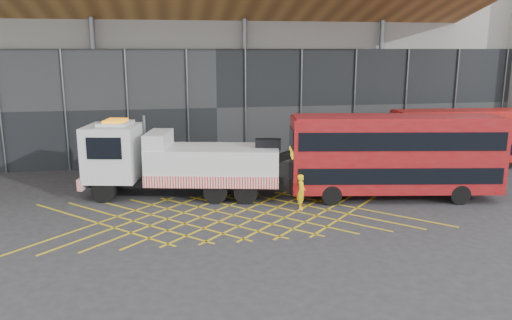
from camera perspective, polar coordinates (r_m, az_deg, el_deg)
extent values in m
plane|color=#252527|center=(24.52, -6.33, -6.51)|extent=(120.00, 120.00, 0.00)
cube|color=gold|center=(24.70, -17.59, -6.88)|extent=(7.16, 7.16, 0.01)
cube|color=gold|center=(24.70, -17.59, -6.88)|extent=(7.16, 7.16, 0.01)
cube|color=gold|center=(24.54, -13.86, -6.78)|extent=(7.16, 7.16, 0.01)
cube|color=gold|center=(24.54, -13.86, -6.78)|extent=(7.16, 7.16, 0.01)
cube|color=gold|center=(24.47, -10.10, -6.65)|extent=(7.16, 7.16, 0.01)
cube|color=gold|center=(24.47, -10.10, -6.65)|extent=(7.16, 7.16, 0.01)
cube|color=gold|center=(24.52, -6.33, -6.49)|extent=(7.16, 7.16, 0.01)
cube|color=gold|center=(24.52, -6.33, -6.49)|extent=(7.16, 7.16, 0.01)
cube|color=gold|center=(24.66, -2.60, -6.31)|extent=(7.16, 7.16, 0.01)
cube|color=gold|center=(24.66, -2.60, -6.31)|extent=(7.16, 7.16, 0.01)
cube|color=gold|center=(24.91, 1.07, -6.11)|extent=(7.16, 7.16, 0.01)
cube|color=gold|center=(24.91, 1.07, -6.11)|extent=(7.16, 7.16, 0.01)
cube|color=gold|center=(25.26, 4.65, -5.88)|extent=(7.16, 7.16, 0.01)
cube|color=gold|center=(25.26, 4.65, -5.88)|extent=(7.16, 7.16, 0.01)
cube|color=gold|center=(25.70, 8.12, -5.64)|extent=(7.16, 7.16, 0.01)
cube|color=gold|center=(25.70, 8.12, -5.64)|extent=(7.16, 7.16, 0.01)
cube|color=gold|center=(26.23, 11.46, -5.39)|extent=(7.16, 7.16, 0.01)
cube|color=gold|center=(26.23, 11.46, -5.39)|extent=(7.16, 7.16, 0.01)
cube|color=gray|center=(42.29, -5.71, 13.88)|extent=(55.00, 14.00, 18.00)
cube|color=black|center=(35.24, -4.57, 6.03)|extent=(55.00, 0.80, 8.00)
cylinder|color=#595B60|center=(35.07, -17.78, 7.09)|extent=(0.36, 0.36, 10.00)
cylinder|color=#595B60|center=(35.19, -1.29, 7.70)|extent=(0.36, 0.36, 10.00)
cylinder|color=#595B60|center=(38.04, 13.90, 7.70)|extent=(0.36, 0.36, 10.00)
cube|color=black|center=(27.78, -8.13, -2.55)|extent=(10.86, 3.39, 0.40)
cube|color=silver|center=(28.33, -16.00, 0.83)|extent=(3.28, 3.37, 2.97)
cube|color=black|center=(28.70, -18.72, 1.85)|extent=(0.58, 2.47, 1.26)
cube|color=red|center=(29.12, -18.51, -2.02)|extent=(0.90, 2.97, 0.63)
cube|color=orange|center=(27.98, -15.77, 4.34)|extent=(1.29, 1.56, 0.14)
cube|color=silver|center=(27.28, -4.89, -0.39)|extent=(7.53, 4.28, 1.83)
cube|color=red|center=(26.04, -5.23, -2.58)|extent=(6.95, 1.55, 0.63)
cube|color=silver|center=(27.53, -11.10, 2.33)|extent=(1.69, 2.92, 0.80)
cube|color=black|center=(26.88, 1.38, 1.82)|extent=(1.46, 0.85, 0.57)
cube|color=black|center=(27.00, 3.80, 0.61)|extent=(2.53, 0.91, 1.24)
cylinder|color=black|center=(27.72, -16.97, -3.38)|extent=(1.31, 0.65, 1.26)
cylinder|color=black|center=(29.92, -15.52, -2.13)|extent=(1.31, 0.65, 1.26)
cylinder|color=black|center=(26.29, -1.17, -3.68)|extent=(1.31, 0.65, 1.26)
cylinder|color=black|center=(28.60, -0.92, -2.33)|extent=(1.31, 0.65, 1.26)
cylinder|color=#595B60|center=(28.89, -12.59, 2.51)|extent=(0.16, 0.16, 2.52)
cube|color=maroon|center=(27.77, 15.58, 0.68)|extent=(11.37, 4.32, 3.92)
cube|color=black|center=(27.96, 15.47, -1.16)|extent=(10.94, 4.31, 0.86)
cube|color=black|center=(27.60, 15.69, 2.50)|extent=(10.94, 4.31, 0.96)
cube|color=black|center=(26.91, 4.02, -1.15)|extent=(0.42, 2.25, 1.31)
cube|color=black|center=(26.55, 4.08, 2.56)|extent=(0.42, 2.25, 0.96)
cube|color=yellow|center=(26.70, 4.03, 0.85)|extent=(0.35, 1.79, 0.35)
cube|color=maroon|center=(27.44, 15.83, 4.74)|extent=(11.12, 4.08, 0.12)
cylinder|color=black|center=(26.37, 8.63, -4.01)|extent=(1.08, 0.47, 1.05)
cylinder|color=black|center=(28.52, 7.88, -2.71)|extent=(1.08, 0.47, 1.05)
cylinder|color=black|center=(28.28, 22.29, -3.69)|extent=(1.08, 0.47, 1.05)
cylinder|color=black|center=(30.30, 20.63, -2.50)|extent=(1.08, 0.47, 1.05)
cube|color=#9E0F0C|center=(37.08, 22.51, 2.56)|extent=(9.80, 3.00, 3.41)
cube|color=black|center=(37.21, 22.41, 1.35)|extent=(9.42, 3.03, 0.75)
cube|color=black|center=(36.96, 22.61, 3.76)|extent=(9.42, 3.03, 0.83)
cube|color=black|center=(35.19, 15.42, 1.33)|extent=(0.22, 1.97, 1.14)
cube|color=black|center=(34.94, 15.57, 3.80)|extent=(0.22, 1.97, 0.83)
cube|color=yellow|center=(35.04, 15.48, 2.67)|extent=(0.18, 1.57, 0.31)
cube|color=#9E0F0C|center=(36.84, 22.73, 5.21)|extent=(9.60, 2.81, 0.11)
cylinder|color=black|center=(35.19, 18.59, -0.45)|extent=(0.93, 0.34, 0.91)
cylinder|color=black|center=(36.92, 17.38, 0.22)|extent=(0.93, 0.34, 0.91)
cylinder|color=black|center=(37.97, 26.72, -0.23)|extent=(0.93, 0.34, 0.91)
cylinder|color=black|center=(39.58, 25.25, 0.39)|extent=(0.93, 0.34, 0.91)
imported|color=yellow|center=(25.44, 5.20, -3.64)|extent=(0.59, 0.75, 1.81)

